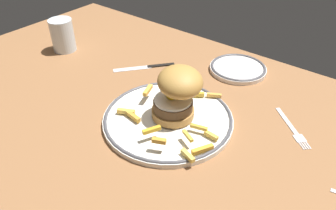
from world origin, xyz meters
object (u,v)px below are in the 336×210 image
Objects in this scene: water_glass at (63,37)px; side_plate at (238,68)px; dinner_plate at (168,118)px; fork at (292,128)px; burger at (177,93)px; knife at (149,66)px.

side_plate is (49.81, 22.37, -3.47)cm from water_glass.
dinner_plate is 2.57× the size of fork.
burger reaches higher than knife.
dinner_plate is 25.62cm from knife.
fork is (23.56, 15.16, -0.66)cm from dinner_plate.
dinner_plate is 2.00× the size of knife.
knife is (-21.23, 14.82, -7.51)cm from burger.
knife is (-21.35, -14.18, -0.57)cm from side_plate.
dinner_plate is 7.21cm from burger.
water_glass reaches higher than fork.
knife is at bearing 145.07° from burger.
knife is (-43.38, 1.06, 0.08)cm from fork.
water_glass is 0.67× the size of knife.
water_glass is at bearing -174.33° from fork.
side_plate is 26.80cm from fork.
fork is 0.78× the size of knife.
knife is at bearing -146.41° from side_plate.
side_plate is at bearing 145.34° from fork.
knife reaches higher than fork.
burger is at bearing -34.93° from knife.
side_plate is at bearing 89.76° from burger.
dinner_plate and side_plate have the same top height.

